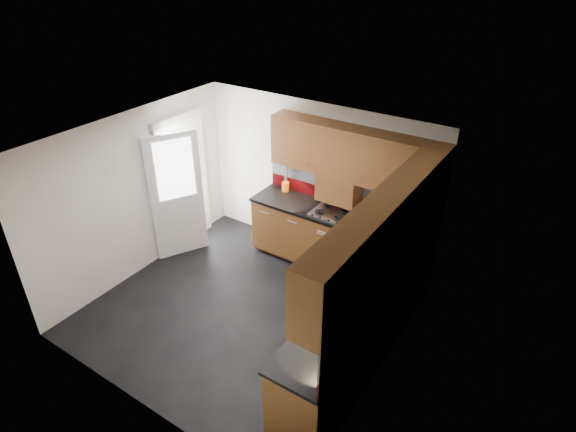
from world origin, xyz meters
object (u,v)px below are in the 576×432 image
Objects in this scene: utensil_pot at (286,185)px; food_processor at (385,262)px; gas_hob at (332,213)px; toaster at (371,212)px.

food_processor is (2.12, -1.09, 0.05)m from utensil_pot.
gas_hob is 1.38× the size of utensil_pot.
toaster is 1.09× the size of food_processor.
utensil_pot is 1.47m from toaster.
food_processor is (1.17, -0.86, 0.13)m from gas_hob.
toaster is at bearing 18.65° from gas_hob.
utensil_pot is at bearing 152.83° from food_processor.
gas_hob is 1.46m from food_processor.
gas_hob is 0.98m from utensil_pot.
utensil_pot is 1.34× the size of food_processor.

